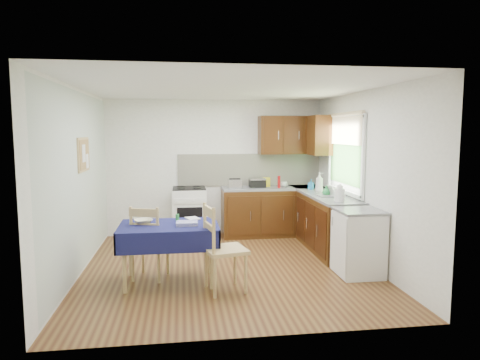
{
  "coord_description": "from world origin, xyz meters",
  "views": [
    {
      "loc": [
        -0.64,
        -5.85,
        1.91
      ],
      "look_at": [
        0.2,
        0.17,
        1.23
      ],
      "focal_mm": 32.0,
      "sensor_mm": 36.0,
      "label": 1
    }
  ],
  "objects": [
    {
      "name": "corkboard",
      "position": [
        -1.97,
        0.3,
        1.6
      ],
      "size": [
        0.04,
        0.62,
        0.47
      ],
      "color": "tan",
      "rests_on": "wall_left"
    },
    {
      "name": "worktop_right",
      "position": [
        1.7,
        0.65,
        0.88
      ],
      "size": [
        0.6,
        1.7,
        0.04
      ],
      "primitive_type": "cube",
      "color": "slate",
      "rests_on": "base_cabinets"
    },
    {
      "name": "soap_bottle_b",
      "position": [
        1.64,
        1.4,
        0.99
      ],
      "size": [
        0.11,
        0.11,
        0.18
      ],
      "primitive_type": "imported",
      "rotation": [
        0.0,
        0.0,
        2.38
      ],
      "color": "#2076BC",
      "rests_on": "worktop_right"
    },
    {
      "name": "plate_bowl",
      "position": [
        -1.13,
        -0.39,
        0.78
      ],
      "size": [
        0.28,
        0.28,
        0.06
      ],
      "primitive_type": "imported",
      "rotation": [
        0.0,
        0.0,
        0.27
      ],
      "color": "beige",
      "rests_on": "dining_table"
    },
    {
      "name": "soap_bottle_c",
      "position": [
        1.64,
        0.61,
        0.98
      ],
      "size": [
        0.18,
        0.18,
        0.16
      ],
      "primitive_type": "imported",
      "rotation": [
        0.0,
        0.0,
        3.76
      ],
      "color": "green",
      "rests_on": "worktop_right"
    },
    {
      "name": "wall_front",
      "position": [
        0.0,
        -2.1,
        1.25
      ],
      "size": [
        4.0,
        0.02,
        2.5
      ],
      "primitive_type": "cube",
      "color": "white",
      "rests_on": "ground"
    },
    {
      "name": "chair_far",
      "position": [
        -1.07,
        -0.34,
        0.52
      ],
      "size": [
        0.54,
        0.54,
        0.98
      ],
      "rotation": [
        0.0,
        0.0,
        2.85
      ],
      "color": "tan",
      "rests_on": "ground"
    },
    {
      "name": "fridge",
      "position": [
        1.7,
        -0.55,
        0.44
      ],
      "size": [
        0.58,
        0.6,
        0.89
      ],
      "color": "white",
      "rests_on": "ground"
    },
    {
      "name": "spice_jar",
      "position": [
        -0.7,
        -0.29,
        0.79
      ],
      "size": [
        0.05,
        0.05,
        0.09
      ],
      "primitive_type": "cylinder",
      "color": "#248734",
      "rests_on": "dining_table"
    },
    {
      "name": "base_cabinets",
      "position": [
        1.36,
        1.26,
        0.43
      ],
      "size": [
        1.9,
        2.3,
        0.86
      ],
      "color": "#361C09",
      "rests_on": "ground"
    },
    {
      "name": "sandwich_press",
      "position": [
        0.75,
        1.82,
        0.98
      ],
      "size": [
        0.29,
        0.25,
        0.17
      ],
      "rotation": [
        0.0,
        0.0,
        0.19
      ],
      "color": "black",
      "rests_on": "worktop_back"
    },
    {
      "name": "ceiling",
      "position": [
        0.0,
        0.0,
        2.5
      ],
      "size": [
        4.0,
        4.2,
        0.02
      ],
      "primitive_type": "cube",
      "color": "white",
      "rests_on": "wall_back"
    },
    {
      "name": "soap_bottle_a",
      "position": [
        1.66,
        1.02,
        1.07
      ],
      "size": [
        0.18,
        0.18,
        0.33
      ],
      "primitive_type": "imported",
      "rotation": [
        0.0,
        0.0,
        0.94
      ],
      "color": "white",
      "rests_on": "worktop_right"
    },
    {
      "name": "cup",
      "position": [
        1.23,
        1.74,
        0.95
      ],
      "size": [
        0.16,
        0.16,
        0.1
      ],
      "primitive_type": "imported",
      "rotation": [
        0.0,
        0.0,
        0.35
      ],
      "color": "silver",
      "rests_on": "worktop_back"
    },
    {
      "name": "chair_near",
      "position": [
        -0.18,
        -0.89,
        0.56
      ],
      "size": [
        0.56,
        0.56,
        1.06
      ],
      "rotation": [
        0.0,
        0.0,
        1.78
      ],
      "color": "tan",
      "rests_on": "ground"
    },
    {
      "name": "window",
      "position": [
        1.97,
        0.7,
        1.65
      ],
      "size": [
        0.04,
        1.48,
        1.26
      ],
      "color": "#2B5422",
      "rests_on": "wall_right"
    },
    {
      "name": "wall_right",
      "position": [
        2.0,
        0.0,
        1.25
      ],
      "size": [
        0.02,
        4.2,
        2.5
      ],
      "primitive_type": "cube",
      "color": "white",
      "rests_on": "ground"
    },
    {
      "name": "book",
      "position": [
        -0.57,
        -0.21,
        0.76
      ],
      "size": [
        0.22,
        0.25,
        0.02
      ],
      "primitive_type": "imported",
      "rotation": [
        0.0,
        0.0,
        0.35
      ],
      "color": "white",
      "rests_on": "dining_table"
    },
    {
      "name": "dining_table",
      "position": [
        -0.8,
        -0.49,
        0.64
      ],
      "size": [
        1.24,
        0.84,
        0.75
      ],
      "rotation": [
        0.0,
        0.0,
        -0.14
      ],
      "color": "#101040",
      "rests_on": "ground"
    },
    {
      "name": "wall_back",
      "position": [
        0.0,
        2.1,
        1.25
      ],
      "size": [
        4.0,
        0.02,
        2.5
      ],
      "primitive_type": "cube",
      "color": "white",
      "rests_on": "ground"
    },
    {
      "name": "toaster",
      "position": [
        0.32,
        1.71,
        0.98
      ],
      "size": [
        0.24,
        0.15,
        0.18
      ],
      "rotation": [
        0.0,
        0.0,
        -0.13
      ],
      "color": "silver",
      "rests_on": "worktop_back"
    },
    {
      "name": "upper_cabinets",
      "position": [
        1.52,
        1.8,
        1.85
      ],
      "size": [
        1.2,
        0.85,
        0.7
      ],
      "color": "#361C09",
      "rests_on": "wall_back"
    },
    {
      "name": "worktop_corner",
      "position": [
        1.7,
        1.8,
        0.88
      ],
      "size": [
        0.6,
        0.6,
        0.04
      ],
      "primitive_type": "cube",
      "color": "slate",
      "rests_on": "base_cabinets"
    },
    {
      "name": "dish_rack",
      "position": [
        1.68,
        0.55,
        0.92
      ],
      "size": [
        0.38,
        0.29,
        0.18
      ],
      "rotation": [
        0.0,
        0.0,
        -0.36
      ],
      "color": "gray",
      "rests_on": "worktop_right"
    },
    {
      "name": "wall_left",
      "position": [
        -2.0,
        0.0,
        1.25
      ],
      "size": [
        0.02,
        4.2,
        2.5
      ],
      "primitive_type": "cube",
      "color": "silver",
      "rests_on": "ground"
    },
    {
      "name": "floor",
      "position": [
        0.0,
        0.0,
        0.0
      ],
      "size": [
        4.2,
        4.2,
        0.0
      ],
      "primitive_type": "plane",
      "color": "#4A2713",
      "rests_on": "ground"
    },
    {
      "name": "kettle",
      "position": [
        1.65,
        0.06,
        1.01
      ],
      "size": [
        0.15,
        0.15,
        0.25
      ],
      "color": "white",
      "rests_on": "worktop_right"
    },
    {
      "name": "splashback",
      "position": [
        0.65,
        2.08,
        1.2
      ],
      "size": [
        2.7,
        0.02,
        0.6
      ],
      "primitive_type": "cube",
      "color": "white",
      "rests_on": "wall_back"
    },
    {
      "name": "tea_towel",
      "position": [
        -0.57,
        -0.56,
        0.77
      ],
      "size": [
        0.27,
        0.21,
        0.05
      ],
      "primitive_type": "cube",
      "rotation": [
        0.0,
        0.0,
        -0.02
      ],
      "color": "#282D94",
      "rests_on": "dining_table"
    },
    {
      "name": "yellow_packet",
      "position": [
        0.93,
        1.88,
        0.98
      ],
      "size": [
        0.14,
        0.1,
        0.17
      ],
      "primitive_type": "cube",
      "rotation": [
        0.0,
        0.0,
        0.14
      ],
      "color": "yellow",
      "rests_on": "worktop_back"
    },
    {
      "name": "stove",
      "position": [
        -0.5,
        1.8,
        0.46
      ],
      "size": [
        0.6,
        0.61,
        0.92
      ],
      "color": "white",
      "rests_on": "ground"
    },
    {
      "name": "sauce_bottle",
      "position": [
        1.11,
        1.64,
        1.01
      ],
      "size": [
        0.05,
        0.05,
        0.22
      ],
      "primitive_type": "cylinder",
      "color": "#AD0D0F",
      "rests_on": "worktop_back"
    },
    {
      "name": "worktop_back",
      "position": [
        1.05,
        1.8,
        0.88
      ],
      "size": [
        1.9,
        0.6,
        0.04
      ],
      "primitive_type": "cube",
      "color": "slate",
      "rests_on": "base_cabinets"
    }
  ]
}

